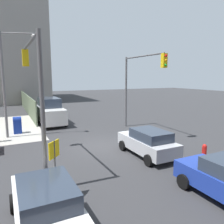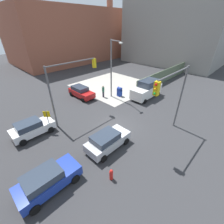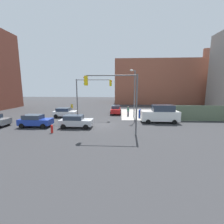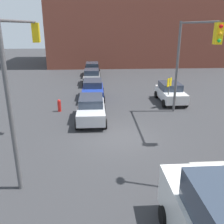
% 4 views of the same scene
% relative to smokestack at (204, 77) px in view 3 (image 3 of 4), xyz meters
% --- Properties ---
extents(ground_plane, '(120.00, 120.00, 0.00)m').
position_rel_smokestack_xyz_m(ground_plane, '(-29.29, -30.00, -8.49)').
color(ground_plane, '#333335').
extents(sidewalk_corner, '(12.00, 12.00, 0.01)m').
position_rel_smokestack_xyz_m(sidewalk_corner, '(-20.29, -21.00, -8.48)').
color(sidewalk_corner, '#ADA89E').
rests_on(sidewalk_corner, ground).
extents(building_warehouse_north, '(32.00, 18.00, 13.51)m').
position_rel_smokestack_xyz_m(building_warehouse_north, '(-12.22, 4.00, -1.73)').
color(building_warehouse_north, '#93513D').
rests_on(building_warehouse_north, ground).
extents(smokestack, '(1.80, 1.80, 16.97)m').
position_rel_smokestack_xyz_m(smokestack, '(0.00, 0.00, 0.00)').
color(smokestack, brown).
rests_on(smokestack, ground).
extents(traffic_signal_nw_corner, '(6.00, 0.36, 6.50)m').
position_rel_smokestack_xyz_m(traffic_signal_nw_corner, '(-31.48, -25.50, -3.83)').
color(traffic_signal_nw_corner, '#59595B').
rests_on(traffic_signal_nw_corner, ground).
extents(traffic_signal_se_corner, '(5.69, 0.36, 6.50)m').
position_rel_smokestack_xyz_m(traffic_signal_se_corner, '(-26.97, -34.50, -3.84)').
color(traffic_signal_se_corner, '#59595B').
rests_on(traffic_signal_se_corner, ground).
extents(street_lamp_corner, '(1.11, 2.57, 8.00)m').
position_rel_smokestack_xyz_m(street_lamp_corner, '(-24.20, -24.55, -3.79)').
color(street_lamp_corner, slate).
rests_on(street_lamp_corner, ground).
extents(warning_sign_two_way, '(0.48, 0.48, 2.40)m').
position_rel_smokestack_xyz_m(warning_sign_two_way, '(-34.69, -25.71, -6.85)').
color(warning_sign_two_way, '#4C4C4C').
rests_on(warning_sign_two_way, ground).
extents(mailbox_blue, '(0.56, 0.64, 1.43)m').
position_rel_smokestack_xyz_m(mailbox_blue, '(-23.09, -25.00, -7.72)').
color(mailbox_blue, navy).
rests_on(mailbox_blue, ground).
extents(fire_hydrant, '(0.26, 0.26, 0.94)m').
position_rel_smokestack_xyz_m(fire_hydrant, '(-34.29, -34.20, -8.00)').
color(fire_hydrant, red).
rests_on(fire_hydrant, ground).
extents(coupe_red, '(2.02, 4.42, 1.62)m').
position_rel_smokestack_xyz_m(coupe_red, '(-27.41, -21.08, -7.64)').
color(coupe_red, '#B21919').
rests_on(coupe_red, ground).
extents(sedan_blue, '(4.10, 2.02, 1.62)m').
position_rel_smokestack_xyz_m(sedan_blue, '(-37.69, -31.68, -7.64)').
color(sedan_blue, '#1E389E').
rests_on(sedan_blue, ground).
extents(coupe_white, '(3.94, 2.02, 1.62)m').
position_rel_smokestack_xyz_m(coupe_white, '(-36.16, -25.10, -7.65)').
color(coupe_white, white).
rests_on(coupe_white, ground).
extents(hatchback_silver, '(4.17, 2.02, 1.62)m').
position_rel_smokestack_xyz_m(hatchback_silver, '(-32.25, -31.74, -7.64)').
color(hatchback_silver, '#B7BABF').
rests_on(hatchback_silver, ground).
extents(van_white_delivery, '(5.40, 2.32, 2.62)m').
position_rel_smokestack_xyz_m(van_white_delivery, '(-20.58, -28.20, -7.21)').
color(van_white_delivery, white).
rests_on(van_white_delivery, ground).
extents(pedestrian_crossing, '(0.36, 0.36, 1.80)m').
position_rel_smokestack_xyz_m(pedestrian_crossing, '(-25.09, -23.50, -7.54)').
color(pedestrian_crossing, '#2D664C').
rests_on(pedestrian_crossing, ground).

